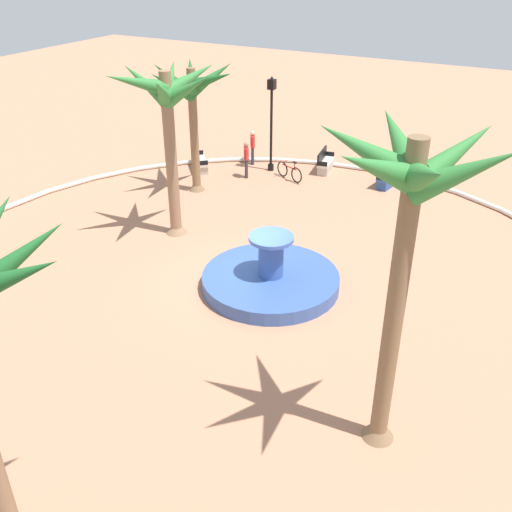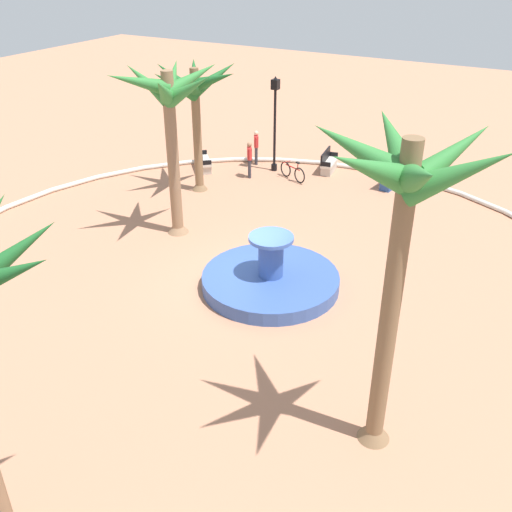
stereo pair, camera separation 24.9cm
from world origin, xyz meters
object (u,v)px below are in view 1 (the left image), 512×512
object	(u,v)px
bench_west	(388,178)
person_cyclist_photo	(253,146)
palm_tree_mid_plaza	(192,93)
bench_southeast	(200,163)
palm_tree_far_side	(407,212)
bicycle_red_frame	(289,172)
person_cyclist_helmet	(246,158)
fountain	(271,279)
bench_north	(325,164)
lamppost	(271,117)
palm_tree_by_curb	(167,109)

from	to	relation	value
bench_west	person_cyclist_photo	distance (m)	6.73
palm_tree_mid_plaza	bench_west	distance (m)	9.40
bench_west	bench_southeast	world-z (taller)	same
palm_tree_mid_plaza	palm_tree_far_side	size ratio (longest dim) A/B	0.77
palm_tree_mid_plaza	bicycle_red_frame	xyz separation A→B (m)	(-3.05, -3.10, -3.88)
palm_tree_mid_plaza	bench_west	xyz separation A→B (m)	(-7.26, -4.50, -3.91)
person_cyclist_helmet	person_cyclist_photo	xyz separation A→B (m)	(0.61, -1.72, -0.01)
bench_southeast	person_cyclist_helmet	bearing A→B (deg)	-175.44
bench_west	person_cyclist_helmet	xyz separation A→B (m)	(6.08, 2.11, 0.60)
fountain	palm_tree_far_side	size ratio (longest dim) A/B	0.61
bench_north	fountain	bearing A→B (deg)	103.27
palm_tree_mid_plaza	lamppost	world-z (taller)	palm_tree_mid_plaza
bench_north	person_cyclist_helmet	distance (m)	3.88
bench_southeast	person_cyclist_photo	size ratio (longest dim) A/B	0.92
lamppost	bicycle_red_frame	bearing A→B (deg)	152.86
palm_tree_far_side	bicycle_red_frame	world-z (taller)	palm_tree_far_side
bench_west	palm_tree_far_side	bearing A→B (deg)	106.23
bicycle_red_frame	person_cyclist_photo	world-z (taller)	person_cyclist_photo
bench_southeast	bicycle_red_frame	world-z (taller)	bench_southeast
palm_tree_by_curb	lamppost	distance (m)	7.92
bench_west	person_cyclist_photo	xyz separation A→B (m)	(6.70, 0.39, 0.59)
bicycle_red_frame	person_cyclist_helmet	world-z (taller)	person_cyclist_helmet
palm_tree_mid_plaza	bench_southeast	xyz separation A→B (m)	(1.23, -2.20, -3.91)
bench_north	bench_southeast	distance (m)	5.95
palm_tree_by_curb	person_cyclist_photo	size ratio (longest dim) A/B	3.73
bench_west	bench_north	world-z (taller)	same
palm_tree_far_side	lamppost	size ratio (longest dim) A/B	1.62
palm_tree_mid_plaza	person_cyclist_helmet	size ratio (longest dim) A/B	3.27
palm_tree_mid_plaza	palm_tree_far_side	xyz separation A→B (m)	(-11.52, 10.13, 1.26)
person_cyclist_helmet	palm_tree_by_curb	bearing A→B (deg)	94.19
lamppost	bench_west	bearing A→B (deg)	-172.43
person_cyclist_photo	bench_southeast	bearing A→B (deg)	46.78
fountain	bench_west	world-z (taller)	fountain
lamppost	bench_north	bearing A→B (deg)	-153.92
bench_southeast	bicycle_red_frame	distance (m)	4.37
palm_tree_by_curb	palm_tree_far_side	world-z (taller)	palm_tree_far_side
bench_southeast	person_cyclist_helmet	size ratio (longest dim) A/B	0.91
bench_southeast	lamppost	size ratio (longest dim) A/B	0.35
fountain	bench_west	distance (m)	10.16
bench_southeast	fountain	bearing A→B (deg)	134.82
bicycle_red_frame	palm_tree_mid_plaza	bearing A→B (deg)	45.47
palm_tree_far_side	bicycle_red_frame	bearing A→B (deg)	-57.36
bench_north	bicycle_red_frame	bearing A→B (deg)	60.61
palm_tree_by_curb	bench_west	bearing A→B (deg)	-123.92
fountain	bicycle_red_frame	distance (m)	9.41
palm_tree_mid_plaza	lamppost	size ratio (longest dim) A/B	1.24
person_cyclist_photo	lamppost	bearing A→B (deg)	163.71
fountain	person_cyclist_photo	world-z (taller)	fountain
fountain	palm_tree_far_side	distance (m)	8.50
palm_tree_mid_plaza	bench_north	size ratio (longest dim) A/B	3.31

